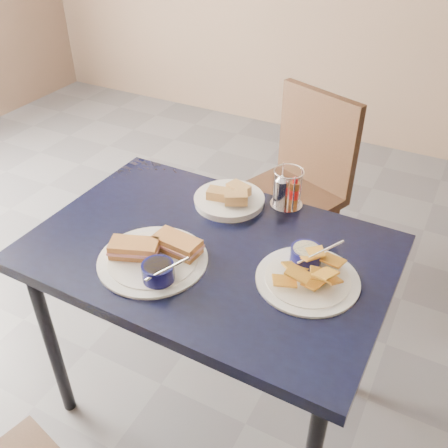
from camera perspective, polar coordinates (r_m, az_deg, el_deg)
The scene contains 7 objects.
ground at distance 2.00m, azimuth 2.48°, elevation -21.86°, with size 6.00×6.00×0.00m, color #59595E.
dining_table at distance 1.56m, azimuth -1.67°, elevation -4.84°, with size 1.09×0.73×0.75m.
chair_far at distance 2.36m, azimuth 8.03°, elevation 5.59°, with size 0.54×0.54×0.90m.
sandwich_plate at distance 1.45m, azimuth -7.89°, elevation -3.65°, with size 0.33×0.32×0.12m.
plantain_plate at distance 1.41m, azimuth 9.53°, elevation -5.27°, with size 0.29×0.29×0.12m.
bread_basket at distance 1.69m, azimuth 0.66°, elevation 2.89°, with size 0.24×0.24×0.07m.
condiment_caddy at distance 1.68m, azimuth 7.12°, elevation 3.84°, with size 0.11×0.11×0.14m.
Camera 1 is at (0.42, -0.98, 1.69)m, focal length 40.00 mm.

